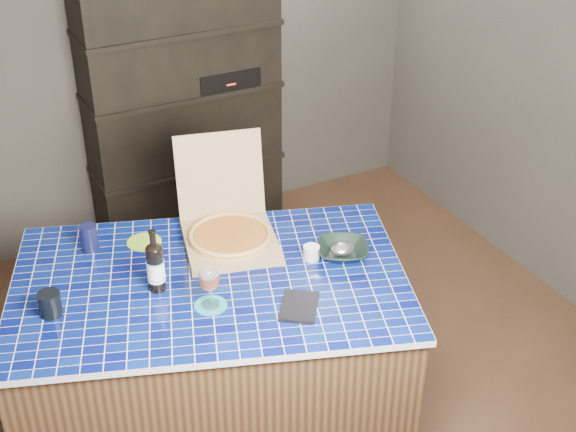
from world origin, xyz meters
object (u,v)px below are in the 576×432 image
pizza_box (229,232)px  wine_glass (209,279)px  dvd_case (299,306)px  bowl (343,251)px  kitchen_island (215,361)px  mead_bottle (155,267)px

pizza_box → wine_glass: size_ratio=2.99×
dvd_case → bowl: (0.35, 0.25, 0.02)m
kitchen_island → dvd_case: dvd_case is taller
dvd_case → pizza_box: bearing=130.9°
mead_bottle → wine_glass: size_ratio=1.49×
kitchen_island → wine_glass: 0.63m
mead_bottle → kitchen_island: bearing=-8.8°
mead_bottle → wine_glass: bearing=-54.2°
pizza_box → mead_bottle: pizza_box is taller
mead_bottle → wine_glass: 0.26m
pizza_box → wine_glass: (-0.26, -0.40, 0.07)m
pizza_box → mead_bottle: (-0.41, -0.18, 0.05)m
pizza_box → bowl: bearing=-24.5°
mead_bottle → bowl: size_ratio=1.26×
kitchen_island → mead_bottle: 0.62m
kitchen_island → dvd_case: (0.25, -0.36, 0.47)m
wine_glass → dvd_case: wine_glass is taller
dvd_case → mead_bottle: bearing=175.4°
kitchen_island → bowl: bearing=9.1°
dvd_case → bowl: bowl is taller
mead_bottle → bowl: mead_bottle is taller
bowl → pizza_box: bearing=141.7°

